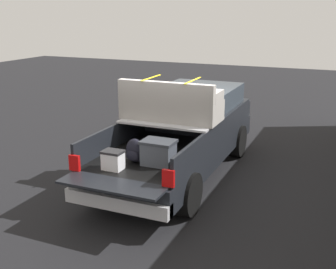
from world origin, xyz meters
TOP-DOWN VIEW (x-y plane):
  - ground_plane at (0.00, 0.00)m, footprint 40.00×40.00m
  - pickup_truck at (0.35, -0.00)m, footprint 6.05×2.06m

SIDE VIEW (x-z plane):
  - ground_plane at x=0.00m, z-range 0.00..0.00m
  - pickup_truck at x=0.35m, z-range -0.17..2.06m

